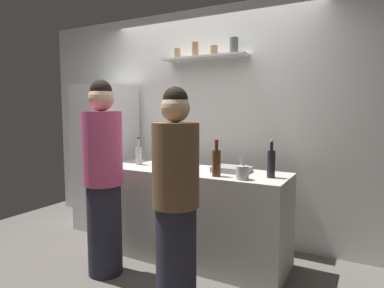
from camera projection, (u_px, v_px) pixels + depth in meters
ground_plane at (147, 279)px, 2.89m from camera, size 5.28×5.28×0.00m
back_wall_assembly at (210, 123)px, 3.86m from camera, size 4.80×0.32×2.60m
refrigerator at (106, 157)px, 4.13m from camera, size 0.60×0.61×1.76m
counter at (192, 214)px, 3.26m from camera, size 1.85×0.60×0.89m
baking_pan at (232, 169)px, 3.10m from camera, size 0.34×0.24×0.05m
utensil_holder at (242, 172)px, 2.76m from camera, size 0.11×0.11×0.22m
wine_bottle_pale_glass at (139, 155)px, 3.52m from camera, size 0.07×0.07×0.29m
wine_bottle_green_glass at (165, 152)px, 3.64m from camera, size 0.07×0.07×0.31m
wine_bottle_dark_glass at (271, 163)px, 2.83m from camera, size 0.07×0.07×0.32m
wine_bottle_amber_glass at (216, 162)px, 2.89m from camera, size 0.08×0.08×0.32m
water_bottle_plastic at (161, 158)px, 3.22m from camera, size 0.08×0.08×0.25m
person_brown_jacket at (176, 201)px, 2.41m from camera, size 0.34×0.34×1.63m
person_pink_top at (103, 179)px, 2.92m from camera, size 0.34×0.34×1.72m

